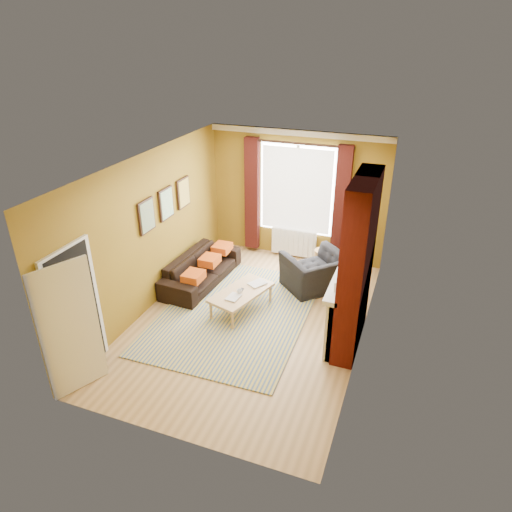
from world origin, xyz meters
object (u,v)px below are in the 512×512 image
(floor_lamp, at_px, (361,227))
(armchair, at_px, (315,272))
(wicker_stool, at_px, (322,259))
(sofa, at_px, (201,269))
(coffee_table, at_px, (241,293))

(floor_lamp, bearing_deg, armchair, -135.67)
(armchair, relative_size, wicker_stool, 2.53)
(sofa, height_order, wicker_stool, sofa)
(coffee_table, bearing_deg, floor_lamp, 64.42)
(sofa, distance_m, floor_lamp, 3.26)
(sofa, height_order, armchair, armchair)
(sofa, relative_size, coffee_table, 1.50)
(armchair, bearing_deg, wicker_stool, -132.67)
(armchair, relative_size, floor_lamp, 0.78)
(wicker_stool, bearing_deg, sofa, -146.34)
(armchair, bearing_deg, floor_lamp, 177.84)
(sofa, distance_m, coffee_table, 1.34)
(coffee_table, xyz_separation_m, wicker_stool, (0.99, 2.11, -0.15))
(coffee_table, height_order, floor_lamp, floor_lamp)
(sofa, height_order, floor_lamp, floor_lamp)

